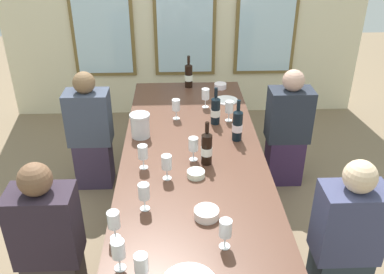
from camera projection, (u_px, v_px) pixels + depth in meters
The scene contains 26 objects.
ground_plane at pixel (193, 233), 3.38m from camera, with size 12.00×12.00×0.00m, color #7A654C.
dining_table at pixel (193, 162), 3.05m from camera, with size 1.03×2.84×0.74m.
white_plate_1 at pixel (226, 100), 3.87m from camera, with size 0.21×0.21×0.01m, color white.
metal_pitcher at pixel (140, 125), 3.22m from camera, with size 0.16×0.16×0.19m.
wine_bottle_0 at pixel (215, 110), 3.41m from camera, with size 0.08×0.08×0.31m.
wine_bottle_1 at pixel (189, 75), 4.11m from camera, with size 0.08×0.08×0.32m.
wine_bottle_2 at pixel (237, 125), 3.16m from camera, with size 0.08×0.08×0.33m.
wine_bottle_3 at pixel (207, 148), 2.87m from camera, with size 0.08×0.08×0.32m.
tasting_bowl_0 at pixel (206, 213), 2.41m from camera, with size 0.15×0.15×0.05m, color white.
tasting_bowl_1 at pixel (220, 86), 4.12m from camera, with size 0.12×0.12×0.05m, color white.
tasting_bowl_2 at pixel (196, 174), 2.77m from camera, with size 0.12×0.12×0.04m, color white.
wine_glass_0 at pixel (176, 106), 3.49m from camera, with size 0.07×0.07×0.17m.
wine_glass_1 at pixel (225, 229), 2.15m from camera, with size 0.07×0.07×0.17m.
wine_glass_2 at pixel (143, 153), 2.82m from camera, with size 0.07×0.07×0.17m.
wine_glass_3 at pixel (118, 251), 2.02m from camera, with size 0.07×0.07×0.17m.
wine_glass_4 at pixel (205, 95), 3.69m from camera, with size 0.07×0.07×0.17m.
wine_glass_5 at pixel (167, 163), 2.71m from camera, with size 0.07×0.07×0.17m.
wine_glass_6 at pixel (229, 108), 3.45m from camera, with size 0.07×0.07×0.17m.
wine_glass_7 at pixel (114, 220), 2.21m from camera, with size 0.07×0.07×0.17m.
wine_glass_8 at pixel (144, 193), 2.43m from camera, with size 0.07×0.07×0.17m.
wine_glass_9 at pixel (193, 145), 2.91m from camera, with size 0.07×0.07×0.17m.
wine_glass_10 at pixel (141, 264), 1.94m from camera, with size 0.07×0.07×0.17m.
seated_person_0 at pixel (50, 247), 2.51m from camera, with size 0.38×0.24×1.11m.
seated_person_1 at pixel (345, 244), 2.53m from camera, with size 0.38×0.24×1.11m.
seated_person_2 at pixel (91, 134), 3.75m from camera, with size 0.38×0.24×1.11m.
seated_person_3 at pixel (287, 131), 3.80m from camera, with size 0.38×0.24×1.11m.
Camera 1 is at (-0.11, -2.59, 2.31)m, focal length 39.25 mm.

